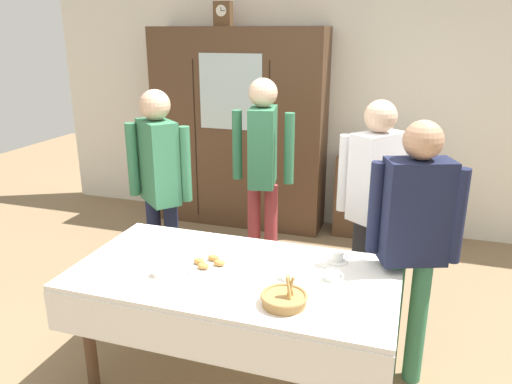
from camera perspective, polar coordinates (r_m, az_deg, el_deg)
name	(u,v)px	position (r m, az deg, el deg)	size (l,w,h in m)	color
ground_plane	(247,361)	(3.41, -1.10, -18.94)	(12.00, 12.00, 0.00)	#846B4C
back_wall	(328,101)	(5.34, 8.33, 10.35)	(6.40, 0.10, 2.70)	silver
dining_table	(232,289)	(2.86, -2.76, -11.17)	(1.83, 0.96, 0.75)	#4C3321
wall_cabinet	(239,129)	(5.34, -2.02, 7.26)	(1.85, 0.46, 2.10)	#4C3321
mantel_clock	(223,14)	(5.30, -3.83, 19.87)	(0.18, 0.11, 0.24)	brown
bookshelf_low	(382,197)	(5.24, 14.40, -0.61)	(0.95, 0.35, 0.85)	#4C3321
book_stack	(386,153)	(5.11, 14.80, 4.33)	(0.15, 0.21, 0.08)	#664C7A
tea_cup_near_left	(160,272)	(2.82, -11.08, -9.10)	(0.13, 0.13, 0.06)	white
tea_cup_back_edge	(333,277)	(2.76, 8.85, -9.63)	(0.13, 0.13, 0.06)	silver
tea_cup_mid_right	(337,257)	(2.98, 9.37, -7.47)	(0.13, 0.13, 0.06)	white
tea_cup_front_edge	(288,276)	(2.74, 3.75, -9.67)	(0.13, 0.13, 0.06)	white
bread_basket	(284,299)	(2.51, 3.29, -12.20)	(0.24, 0.24, 0.16)	#9E7542
pastry_plate	(209,264)	(2.90, -5.43, -8.32)	(0.28, 0.28, 0.05)	white
spoon_near_left	(115,271)	(2.94, -16.01, -8.81)	(0.12, 0.02, 0.01)	silver
spoon_mid_left	(168,257)	(3.05, -10.14, -7.42)	(0.12, 0.02, 0.01)	silver
spoon_mid_right	(313,270)	(2.86, 6.59, -8.99)	(0.12, 0.02, 0.01)	silver
person_by_cabinet	(375,192)	(3.51, 13.55, -0.05)	(0.52, 0.41, 1.63)	#232328
person_near_right_end	(159,177)	(3.76, -11.10, 1.70)	(0.52, 0.39, 1.66)	#191E38
person_behind_table_right	(263,161)	(4.02, 0.78, 3.62)	(0.52, 0.39, 1.71)	#933338
person_beside_shelf	(413,231)	(2.93, 17.74, -4.36)	(0.52, 0.31, 1.61)	#33704C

